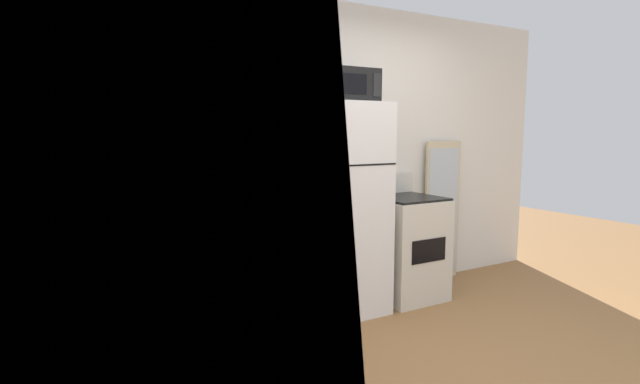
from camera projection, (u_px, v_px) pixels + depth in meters
ground_plane at (475, 376)px, 2.94m from camera, size 12.00×12.00×0.00m
wall_back_white at (333, 154)px, 4.24m from camera, size 5.00×0.10×2.60m
wall_left_brick at (51, 187)px, 1.70m from camera, size 0.10×4.00×2.60m
desk at (218, 268)px, 3.42m from camera, size 1.15×0.64×0.75m
desk_lamp at (180, 206)px, 3.26m from camera, size 0.14×0.12×0.35m
paper_towel_roll at (262, 216)px, 3.54m from camera, size 0.11×0.11×0.24m
spray_bottle at (211, 221)px, 3.48m from camera, size 0.06×0.06×0.25m
refrigerator at (343, 209)px, 3.93m from camera, size 0.61×0.61×1.72m
microwave at (346, 86)px, 3.79m from camera, size 0.46×0.35×0.26m
oven_range at (405, 246)px, 4.30m from camera, size 0.58×0.61×1.10m
leaning_mirror at (442, 211)px, 4.83m from camera, size 0.44×0.03×1.40m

